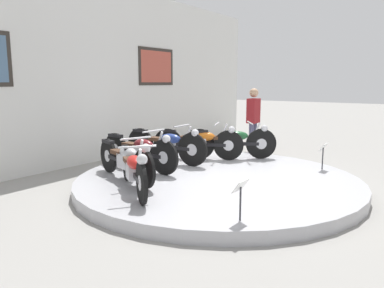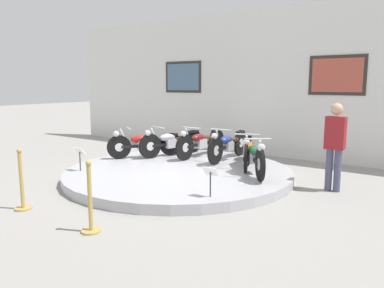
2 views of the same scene
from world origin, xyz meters
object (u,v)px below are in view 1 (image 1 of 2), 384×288
Objects in this scene: motorcycle_orange at (200,141)px; info_placard_front_centre at (323,151)px; motorcycle_green at (232,141)px; info_placard_front_left at (241,191)px; visitor_standing at (253,118)px; motorcycle_red at (134,168)px; motorcycle_maroon at (140,150)px; motorcycle_blue at (167,144)px; motorcycle_silver at (126,158)px.

motorcycle_orange is 3.63× the size of info_placard_front_centre.
motorcycle_green reaches higher than info_placard_front_left.
visitor_standing reaches higher than info_placard_front_centre.
motorcycle_red is 1.91m from info_placard_front_left.
motorcycle_green is (0.41, -0.58, 0.01)m from motorcycle_orange.
motorcycle_green is at bearing 0.07° from motorcycle_red.
motorcycle_blue is (0.81, 0.00, 0.01)m from motorcycle_maroon.
info_placard_front_centre is at bearing -53.89° from motorcycle_maroon.
visitor_standing reaches higher than motorcycle_maroon.
info_placard_front_centre is at bearing -123.01° from visitor_standing.
motorcycle_orange is at bearing 12.54° from motorcycle_red.
motorcycle_red is at bearing -167.46° from motorcycle_orange.
motorcycle_maroon is at bearing 25.66° from motorcycle_silver.
info_placard_front_left and info_placard_front_centre have the same top height.
motorcycle_silver is 0.95× the size of motorcycle_maroon.
visitor_standing is at bearing 3.50° from motorcycle_red.
info_placard_front_centre is (2.77, -2.49, -0.01)m from motorcycle_silver.
motorcycle_blue is at bearing 0.11° from motorcycle_maroon.
motorcycle_orange is at bearing 171.19° from visitor_standing.
motorcycle_red is 0.80× the size of motorcycle_blue.
info_placard_front_left is at bearing -155.23° from visitor_standing.
motorcycle_green is at bearing -12.43° from motorcycle_silver.
motorcycle_red reaches higher than info_placard_front_left.
motorcycle_orange is (2.64, 0.59, 0.02)m from motorcycle_red.
motorcycle_silver is 3.73m from info_placard_front_centre.
motorcycle_maroon is at bearing 66.06° from info_placard_front_left.
motorcycle_maroon is 1.07× the size of motorcycle_orange.
motorcycle_blue is at bearing 154.52° from motorcycle_orange.
motorcycle_maroon is at bearing -179.89° from motorcycle_blue.
motorcycle_orange is 2.55m from info_placard_front_centre.
motorcycle_silver is 0.78m from motorcycle_maroon.
motorcycle_blue is at bearing 140.62° from motorcycle_green.
motorcycle_maroon reaches higher than info_placard_front_left.
motorcycle_maroon reaches higher than motorcycle_orange.
visitor_standing reaches higher than info_placard_front_left.
motorcycle_maroon is (1.12, 0.92, 0.02)m from motorcycle_red.
motorcycle_green is 3.71m from info_placard_front_left.
visitor_standing is at bearing 56.99° from info_placard_front_centre.
motorcycle_red is 2.14m from motorcycle_blue.
motorcycle_blue reaches higher than info_placard_front_left.
motorcycle_green reaches higher than motorcycle_maroon.
motorcycle_silver is at bearing 175.87° from visitor_standing.
motorcycle_green is 0.96× the size of visitor_standing.
info_placard_front_centre is 2.64m from visitor_standing.
motorcycle_maroon is 1.23× the size of motorcycle_green.
info_placard_front_centre is at bearing -30.88° from motorcycle_red.
motorcycle_orange is at bearing -12.52° from motorcycle_maroon.
motorcycle_orange is 1.09× the size of visitor_standing.
info_placard_front_centre is at bearing -85.95° from motorcycle_green.
motorcycle_red is 0.81× the size of motorcycle_maroon.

